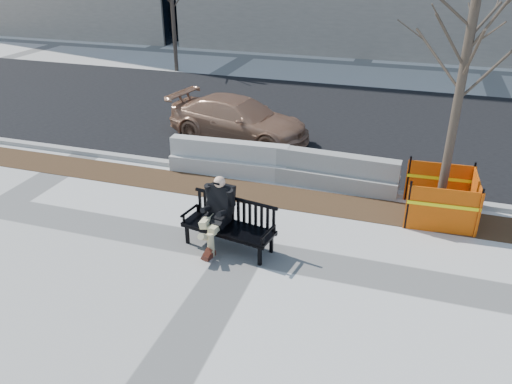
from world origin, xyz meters
TOP-DOWN VIEW (x-y plane):
  - ground at (0.00, 0.00)m, footprint 120.00×120.00m
  - mulch_strip at (0.00, 2.60)m, footprint 40.00×1.20m
  - asphalt_street at (0.00, 8.80)m, footprint 60.00×10.40m
  - curb at (0.00, 3.55)m, footprint 60.00×0.25m
  - bench at (-0.33, 0.03)m, footprint 2.07×1.04m
  - seated_man at (-0.60, 0.13)m, footprint 0.83×1.18m
  - tree_fence at (3.80, 2.74)m, footprint 2.42×2.42m
  - sedan at (-2.29, 6.15)m, footprint 4.89×2.71m
  - jersey_barrier_left at (-1.66, 3.59)m, footprint 3.31×0.83m
  - jersey_barrier_right at (1.23, 3.60)m, footprint 3.27×0.79m
  - far_tree_left at (-8.46, 14.27)m, footprint 2.68×2.68m

SIDE VIEW (x-z plane):
  - ground at x=0.00m, z-range 0.00..0.00m
  - bench at x=-0.33m, z-range -0.53..0.53m
  - seated_man at x=-0.60m, z-range -0.76..0.76m
  - tree_fence at x=3.80m, z-range -2.88..2.88m
  - sedan at x=-2.29m, z-range -0.67..0.67m
  - jersey_barrier_left at x=-1.66m, z-range -0.47..0.47m
  - jersey_barrier_right at x=1.23m, z-range -0.47..0.47m
  - far_tree_left at x=-8.46m, z-range -2.78..2.78m
  - asphalt_street at x=0.00m, z-range 0.00..0.01m
  - mulch_strip at x=0.00m, z-range -0.01..0.01m
  - curb at x=0.00m, z-range 0.00..0.12m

